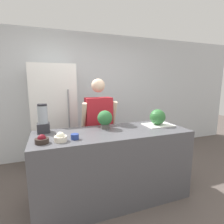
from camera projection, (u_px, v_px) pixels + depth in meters
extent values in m
plane|color=#564C47|center=(123.00, 216.00, 2.11)|extent=(14.00, 14.00, 0.00)
cube|color=silver|center=(86.00, 95.00, 3.80)|extent=(8.00, 0.06, 2.60)
cube|color=#4C4C51|center=(113.00, 165.00, 2.37)|extent=(2.02, 0.74, 0.96)
cube|color=white|center=(55.00, 117.00, 3.27)|extent=(0.77, 0.67, 1.90)
cylinder|color=gray|center=(69.00, 109.00, 2.99)|extent=(0.02, 0.02, 0.66)
cube|color=#4C608C|center=(99.00, 154.00, 2.92)|extent=(0.31, 0.18, 0.79)
cube|color=#B21E28|center=(99.00, 115.00, 2.81)|extent=(0.42, 0.22, 0.56)
sphere|color=beige|center=(98.00, 86.00, 2.72)|extent=(0.21, 0.21, 0.21)
cylinder|color=beige|center=(84.00, 117.00, 2.69)|extent=(0.07, 0.23, 0.47)
cylinder|color=beige|center=(114.00, 115.00, 2.85)|extent=(0.07, 0.23, 0.47)
cube|color=white|center=(158.00, 125.00, 2.59)|extent=(0.41, 0.30, 0.01)
sphere|color=#2D6B33|center=(158.00, 117.00, 2.57)|extent=(0.23, 0.23, 0.23)
cylinder|color=#2D231E|center=(42.00, 141.00, 1.84)|extent=(0.14, 0.14, 0.05)
sphere|color=maroon|center=(42.00, 138.00, 1.83)|extent=(0.09, 0.09, 0.09)
cylinder|color=beige|center=(61.00, 139.00, 1.89)|extent=(0.14, 0.14, 0.06)
sphere|color=white|center=(60.00, 136.00, 1.89)|extent=(0.09, 0.09, 0.09)
cylinder|color=navy|center=(75.00, 137.00, 1.97)|extent=(0.09, 0.09, 0.06)
cube|color=#28282D|center=(44.00, 128.00, 2.22)|extent=(0.15, 0.15, 0.12)
cylinder|color=#99A3AD|center=(43.00, 115.00, 2.19)|extent=(0.12, 0.12, 0.22)
cylinder|color=black|center=(42.00, 105.00, 2.17)|extent=(0.12, 0.12, 0.02)
cylinder|color=#514C47|center=(105.00, 126.00, 2.42)|extent=(0.11, 0.11, 0.06)
sphere|color=#2D6B38|center=(105.00, 118.00, 2.40)|extent=(0.21, 0.21, 0.21)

